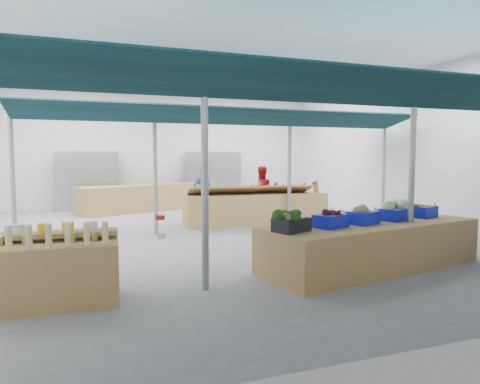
{
  "coord_description": "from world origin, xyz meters",
  "views": [
    {
      "loc": [
        -2.51,
        -9.64,
        1.83
      ],
      "look_at": [
        0.37,
        -1.6,
        1.13
      ],
      "focal_mm": 32.0,
      "sensor_mm": 36.0,
      "label": 1
    }
  ],
  "objects_px": {
    "veg_counter": "(371,245)",
    "vendor_left": "(203,194)",
    "fruit_counter": "(256,209)",
    "bottle_shelf": "(46,271)",
    "vendor_right": "(261,192)"
  },
  "relations": [
    {
      "from": "veg_counter",
      "to": "vendor_left",
      "type": "bearing_deg",
      "value": 91.0
    },
    {
      "from": "veg_counter",
      "to": "fruit_counter",
      "type": "xyz_separation_m",
      "value": [
        -0.08,
        4.95,
        0.04
      ]
    },
    {
      "from": "fruit_counter",
      "to": "bottle_shelf",
      "type": "bearing_deg",
      "value": -130.86
    },
    {
      "from": "veg_counter",
      "to": "fruit_counter",
      "type": "distance_m",
      "value": 4.95
    },
    {
      "from": "fruit_counter",
      "to": "vendor_left",
      "type": "relative_size",
      "value": 2.5
    },
    {
      "from": "vendor_left",
      "to": "vendor_right",
      "type": "distance_m",
      "value": 1.8
    },
    {
      "from": "veg_counter",
      "to": "vendor_right",
      "type": "xyz_separation_m",
      "value": [
        0.52,
        6.05,
        0.4
      ]
    },
    {
      "from": "vendor_left",
      "to": "veg_counter",
      "type": "bearing_deg",
      "value": 104.78
    },
    {
      "from": "bottle_shelf",
      "to": "fruit_counter",
      "type": "distance_m",
      "value": 7.01
    },
    {
      "from": "veg_counter",
      "to": "fruit_counter",
      "type": "bearing_deg",
      "value": 79.98
    },
    {
      "from": "bottle_shelf",
      "to": "vendor_left",
      "type": "height_order",
      "value": "vendor_left"
    },
    {
      "from": "fruit_counter",
      "to": "vendor_right",
      "type": "relative_size",
      "value": 2.5
    },
    {
      "from": "fruit_counter",
      "to": "vendor_right",
      "type": "xyz_separation_m",
      "value": [
        0.6,
        1.1,
        0.36
      ]
    },
    {
      "from": "bottle_shelf",
      "to": "fruit_counter",
      "type": "xyz_separation_m",
      "value": [
        4.84,
        5.07,
        -0.01
      ]
    },
    {
      "from": "veg_counter",
      "to": "bottle_shelf",
      "type": "bearing_deg",
      "value": 170.42
    }
  ]
}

